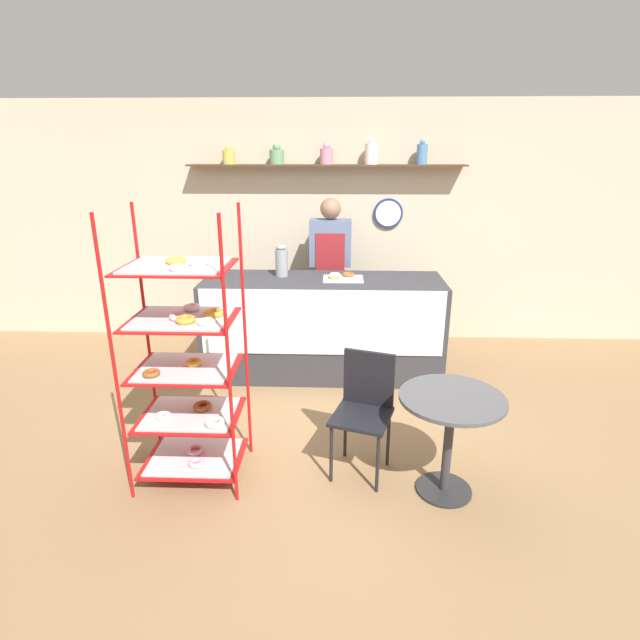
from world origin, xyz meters
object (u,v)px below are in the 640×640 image
coffee_carafe (282,261)px  cafe_table (450,421)px  pastry_rack (187,365)px  person_worker (330,269)px  cafe_chair (365,401)px  donut_tray_counter (341,277)px

coffee_carafe → cafe_table: bearing=-57.2°
pastry_rack → coffee_carafe: size_ratio=5.94×
cafe_table → coffee_carafe: size_ratio=2.27×
pastry_rack → person_worker: (0.90, 2.42, 0.09)m
cafe_chair → cafe_table: bearing=-8.2°
pastry_rack → donut_tray_counter: size_ratio=4.80×
pastry_rack → cafe_table: pastry_rack is taller
donut_tray_counter → coffee_carafe: bearing=171.4°
donut_tray_counter → person_worker: bearing=100.6°
cafe_chair → coffee_carafe: coffee_carafe is taller
cafe_table → cafe_chair: 0.59m
pastry_rack → coffee_carafe: bearing=77.2°
person_worker → cafe_table: 2.71m
pastry_rack → person_worker: 2.58m
cafe_table → cafe_chair: cafe_chair is taller
person_worker → coffee_carafe: bearing=-130.5°
cafe_chair → coffee_carafe: size_ratio=2.76×
person_worker → cafe_table: size_ratio=2.38×
cafe_table → donut_tray_counter: size_ratio=1.83×
coffee_carafe → person_worker: bearing=49.5°
cafe_table → donut_tray_counter: donut_tray_counter is taller
person_worker → cafe_chair: (0.29, -2.29, -0.40)m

